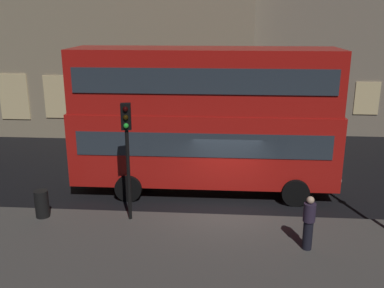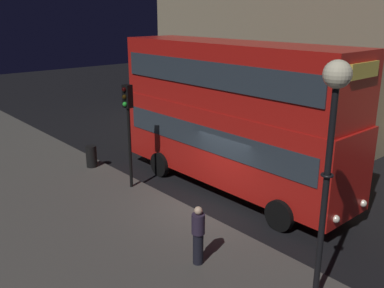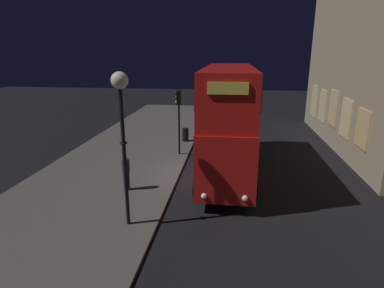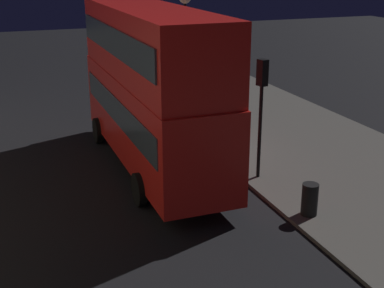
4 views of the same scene
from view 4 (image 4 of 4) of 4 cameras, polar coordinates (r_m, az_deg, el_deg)
ground_plane at (r=20.60m, az=0.20°, el=-0.92°), size 80.00×80.00×0.00m
sidewalk_slab at (r=22.42m, az=10.67°, el=0.60°), size 44.00×7.68×0.12m
double_decker_bus at (r=18.29m, az=-4.45°, el=6.63°), size 10.31×2.85×5.64m
traffic_light_near_kerb at (r=17.31m, az=7.52°, el=5.35°), size 0.36×0.38×4.00m
street_lamp at (r=25.05m, az=-0.76°, el=13.36°), size 0.59×0.59×5.64m
pedestrian at (r=23.38m, az=4.20°, el=4.04°), size 0.36×0.36×1.68m
litter_bin at (r=15.67m, az=12.53°, el=-5.83°), size 0.47×0.47×0.95m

